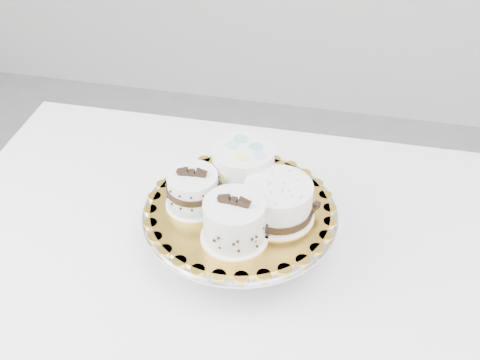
% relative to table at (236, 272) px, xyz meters
% --- Properties ---
extents(table, '(1.16, 0.78, 0.75)m').
position_rel_table_xyz_m(table, '(0.00, 0.00, 0.00)').
color(table, white).
rests_on(table, floor).
extents(cake_stand, '(0.35, 0.35, 0.09)m').
position_rel_table_xyz_m(cake_stand, '(0.01, -0.01, 0.15)').
color(cake_stand, gray).
rests_on(cake_stand, table).
extents(cake_board, '(0.41, 0.41, 0.00)m').
position_rel_table_xyz_m(cake_board, '(0.01, -0.01, 0.18)').
color(cake_board, gold).
rests_on(cake_board, cake_stand).
extents(cake_swirl, '(0.11, 0.11, 0.09)m').
position_rel_table_xyz_m(cake_swirl, '(0.02, -0.08, 0.22)').
color(cake_swirl, white).
rests_on(cake_swirl, cake_board).
extents(cake_banded, '(0.10, 0.10, 0.08)m').
position_rel_table_xyz_m(cake_banded, '(-0.07, -0.02, 0.21)').
color(cake_banded, white).
rests_on(cake_banded, cake_board).
extents(cake_dots, '(0.13, 0.13, 0.08)m').
position_rel_table_xyz_m(cake_dots, '(0.00, 0.05, 0.22)').
color(cake_dots, white).
rests_on(cake_dots, cake_board).
extents(cake_ribbon, '(0.15, 0.15, 0.07)m').
position_rel_table_xyz_m(cake_ribbon, '(0.08, -0.01, 0.21)').
color(cake_ribbon, white).
rests_on(cake_ribbon, cake_board).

